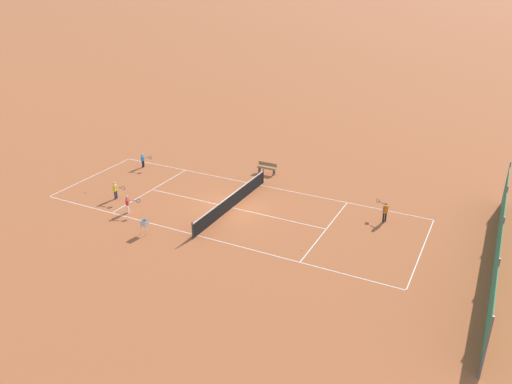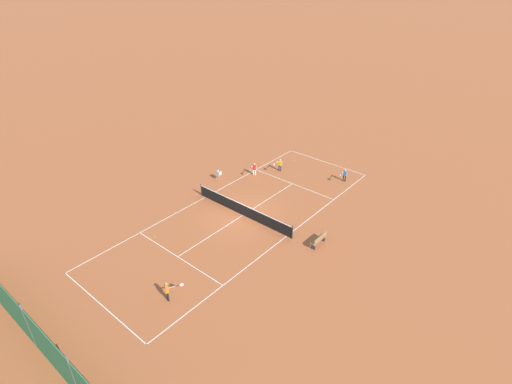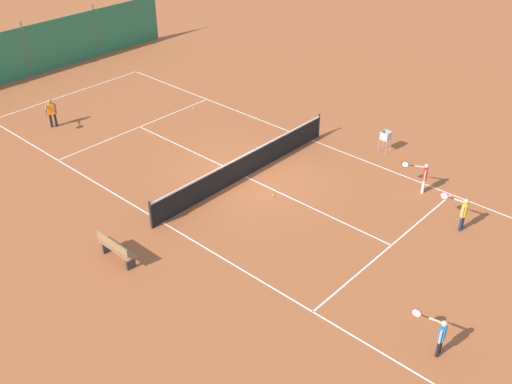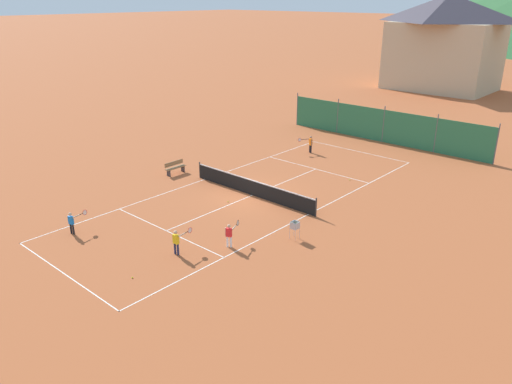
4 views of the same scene
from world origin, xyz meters
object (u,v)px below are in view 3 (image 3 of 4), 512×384
Objects in this scene: tennis_net at (245,165)px; tennis_ball_service_box at (194,109)px; player_near_baseline at (51,111)px; courtside_bench at (116,249)px; ball_hopper at (385,137)px; tennis_ball_near_corner at (273,195)px; player_far_baseline at (463,211)px; player_near_service at (424,175)px; player_far_service at (440,334)px.

tennis_ball_service_box is at bearing 64.33° from tennis_net.
player_near_baseline is 19.54× the size of tennis_ball_service_box.
ball_hopper is at bearing -10.86° from courtside_bench.
tennis_ball_service_box is (2.89, 6.02, -0.47)m from tennis_net.
player_far_baseline is at bearing -65.86° from tennis_ball_near_corner.
player_far_baseline is 5.65m from ball_hopper.
tennis_ball_near_corner is 0.04× the size of courtside_bench.
player_near_service is 2.45m from player_far_baseline.
tennis_ball_service_box is 0.07× the size of ball_hopper.
ball_hopper reaches higher than courtside_bench.
tennis_ball_near_corner is 5.78m from ball_hopper.
tennis_ball_near_corner is 6.13m from courtside_bench.
player_far_service is at bearing -109.60° from tennis_ball_near_corner.
player_near_service is at bearing -44.18° from tennis_ball_near_corner.
tennis_net is at bearing 106.87° from player_far_baseline.
player_near_baseline is (0.63, 18.82, 0.08)m from player_far_service.
tennis_ball_near_corner is (-2.64, 5.88, -0.67)m from player_far_baseline.
player_near_baseline is at bearing 88.10° from player_far_service.
tennis_net is 6.00m from ball_hopper.
tennis_net reaches higher than courtside_bench.
player_near_service reaches higher than tennis_ball_service_box.
player_far_baseline reaches higher than tennis_ball_near_corner.
player_near_service is at bearing 59.29° from player_far_baseline.
ball_hopper is (5.31, -2.79, 0.16)m from tennis_net.
player_far_service is 1.28× the size of ball_hopper.
player_near_service is 1.02× the size of player_far_service.
player_near_service reaches higher than tennis_ball_near_corner.
player_far_service is 0.88× the size of player_near_baseline.
courtside_bench reaches higher than tennis_ball_service_box.
player_near_service is 3.20m from ball_hopper.
tennis_net is at bearing -74.52° from player_near_baseline.
player_near_baseline is at bearing 112.57° from player_near_service.
tennis_ball_service_box is at bearing 87.50° from player_far_baseline.
player_near_baseline is 19.54× the size of tennis_ball_near_corner.
player_near_service is 1.30× the size of ball_hopper.
courtside_bench is at bearing -144.55° from tennis_ball_service_box.
player_far_baseline is 6.48m from tennis_ball_near_corner.
tennis_net is at bearing -115.67° from tennis_ball_service_box.
player_far_baseline is (-1.25, -2.11, 0.02)m from player_near_service.
player_far_service is 9.62m from courtside_bench.
player_far_baseline is at bearing 20.66° from player_far_service.
player_near_baseline reaches higher than tennis_ball_service_box.
player_far_baseline reaches higher than tennis_ball_service_box.
player_far_baseline is at bearing -73.89° from player_near_baseline.
player_far_service is 0.76× the size of courtside_bench.
ball_hopper is (8.47, 6.85, -0.01)m from player_far_service.
player_far_service is 18.83m from player_near_baseline.
player_far_service reaches higher than ball_hopper.
tennis_ball_near_corner is (-0.34, -1.69, -0.47)m from tennis_net.
tennis_ball_service_box is at bearing 67.26° from tennis_ball_near_corner.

